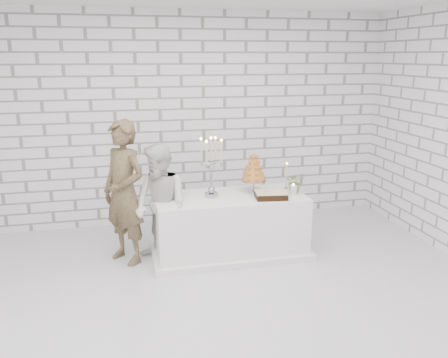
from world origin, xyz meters
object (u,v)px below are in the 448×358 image
groom (124,193)px  candelabra (211,167)px  cake_table (230,225)px  bride (161,205)px  croquembouche (254,172)px

groom → candelabra: bearing=46.5°
cake_table → candelabra: (-0.23, 0.03, 0.74)m
bride → croquembouche: size_ratio=2.85×
bride → groom: bearing=-149.3°
bride → cake_table: bearing=55.1°
croquembouche → bride: bearing=-171.9°
bride → candelabra: bearing=58.9°
bride → croquembouche: bride is taller
cake_table → groom: size_ratio=1.06×
cake_table → croquembouche: croquembouche is taller
cake_table → bride: bride is taller
cake_table → candelabra: candelabra is taller
cake_table → croquembouche: bearing=18.6°
groom → candelabra: size_ratio=2.33×
groom → croquembouche: (1.57, 0.02, 0.15)m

